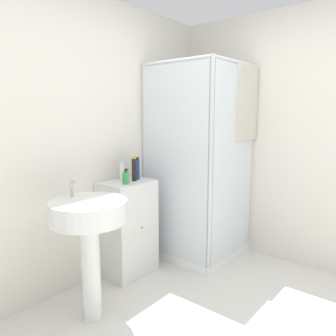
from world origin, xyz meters
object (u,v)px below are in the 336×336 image
at_px(sink, 89,226).
at_px(shampoo_bottle_tall_black, 134,169).
at_px(shampoo_bottle_blue, 136,169).
at_px(lotion_bottle_white, 122,173).
at_px(soap_dispenser, 126,178).

distance_m(sink, shampoo_bottle_tall_black, 0.82).
bearing_deg(shampoo_bottle_blue, sink, -158.44).
relative_size(shampoo_bottle_tall_black, shampoo_bottle_blue, 1.11).
relative_size(sink, lotion_bottle_white, 5.52).
bearing_deg(shampoo_bottle_blue, soap_dispenser, -158.76).
height_order(shampoo_bottle_blue, lotion_bottle_white, shampoo_bottle_blue).
xyz_separation_m(soap_dispenser, lotion_bottle_white, (0.07, 0.12, 0.02)).
distance_m(soap_dispenser, shampoo_bottle_blue, 0.24).
relative_size(soap_dispenser, lotion_bottle_white, 0.73).
height_order(soap_dispenser, lotion_bottle_white, lotion_bottle_white).
bearing_deg(sink, soap_dispenser, 21.68).
height_order(sink, shampoo_bottle_blue, shampoo_bottle_blue).
xyz_separation_m(sink, lotion_bottle_white, (0.65, 0.35, 0.25)).
bearing_deg(sink, shampoo_bottle_tall_black, 20.40).
bearing_deg(shampoo_bottle_blue, lotion_bottle_white, 165.55).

